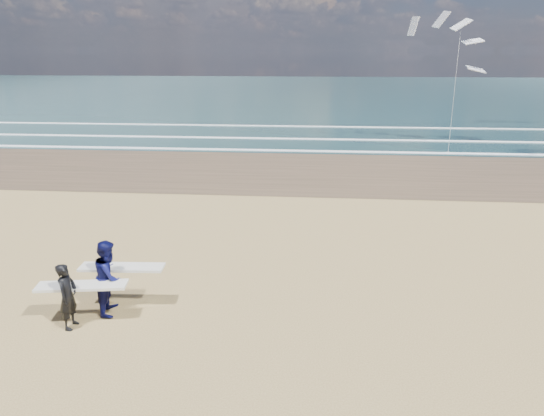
{
  "coord_description": "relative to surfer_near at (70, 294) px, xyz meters",
  "views": [
    {
      "loc": [
        5.61,
        -9.67,
        6.52
      ],
      "look_at": [
        4.27,
        6.0,
        1.4
      ],
      "focal_mm": 32.0,
      "sensor_mm": 36.0,
      "label": 1
    }
  ],
  "objects": [
    {
      "name": "kite_1",
      "position": [
        15.47,
        25.3,
        4.62
      ],
      "size": [
        6.44,
        4.81,
        9.49
      ],
      "color": "slate",
      "rests_on": "ground"
    },
    {
      "name": "ocean",
      "position": [
        20.2,
        71.56,
        -0.86
      ],
      "size": [
        220.0,
        100.0,
        0.02
      ],
      "primitive_type": "cube",
      "color": "#193638",
      "rests_on": "ground"
    },
    {
      "name": "surfer_far",
      "position": [
        0.69,
        0.81,
        0.13
      ],
      "size": [
        2.23,
        1.2,
        1.97
      ],
      "color": "#0C0E44",
      "rests_on": "ground"
    },
    {
      "name": "surfer_near",
      "position": [
        0.0,
        0.0,
        0.0
      ],
      "size": [
        2.25,
        1.09,
        1.69
      ],
      "color": "black",
      "rests_on": "ground"
    },
    {
      "name": "foam_breakers",
      "position": [
        20.2,
        27.66,
        -0.81
      ],
      "size": [
        220.0,
        11.7,
        0.05
      ],
      "color": "white",
      "rests_on": "ground"
    }
  ]
}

